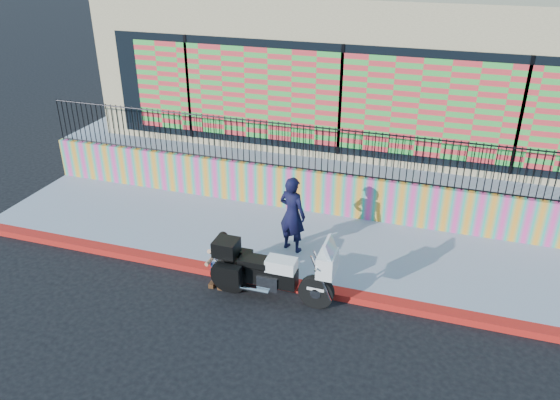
% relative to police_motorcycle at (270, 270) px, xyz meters
% --- Properties ---
extents(ground, '(90.00, 90.00, 0.00)m').
position_rel_police_motorcycle_xyz_m(ground, '(0.31, 0.46, -0.66)').
color(ground, black).
rests_on(ground, ground).
extents(red_curb, '(16.00, 0.30, 0.15)m').
position_rel_police_motorcycle_xyz_m(red_curb, '(0.31, 0.46, -0.58)').
color(red_curb, red).
rests_on(red_curb, ground).
extents(sidewalk, '(16.00, 3.00, 0.15)m').
position_rel_police_motorcycle_xyz_m(sidewalk, '(0.31, 2.11, -0.58)').
color(sidewalk, '#9298AF').
rests_on(sidewalk, ground).
extents(mural_wall, '(16.00, 0.20, 1.10)m').
position_rel_police_motorcycle_xyz_m(mural_wall, '(0.31, 3.71, 0.04)').
color(mural_wall, '#F03F99').
rests_on(mural_wall, sidewalk).
extents(metal_fence, '(15.80, 0.04, 1.20)m').
position_rel_police_motorcycle_xyz_m(metal_fence, '(0.31, 3.71, 1.19)').
color(metal_fence, black).
rests_on(metal_fence, mural_wall).
extents(elevated_platform, '(16.00, 10.00, 1.25)m').
position_rel_police_motorcycle_xyz_m(elevated_platform, '(0.31, 8.81, -0.03)').
color(elevated_platform, '#9298AF').
rests_on(elevated_platform, ground).
extents(storefront_building, '(14.00, 8.06, 4.00)m').
position_rel_police_motorcycle_xyz_m(storefront_building, '(0.31, 8.59, 2.59)').
color(storefront_building, tan).
rests_on(storefront_building, elevated_platform).
extents(police_motorcycle, '(2.53, 0.84, 1.57)m').
position_rel_police_motorcycle_xyz_m(police_motorcycle, '(0.00, 0.00, 0.00)').
color(police_motorcycle, black).
rests_on(police_motorcycle, ground).
extents(police_officer, '(0.75, 0.60, 1.79)m').
position_rel_police_motorcycle_xyz_m(police_officer, '(-0.05, 1.70, 0.38)').
color(police_officer, black).
rests_on(police_officer, sidewalk).
extents(seated_man, '(0.54, 0.71, 1.06)m').
position_rel_police_motorcycle_xyz_m(seated_man, '(-1.17, 0.28, -0.21)').
color(seated_man, navy).
rests_on(seated_man, ground).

